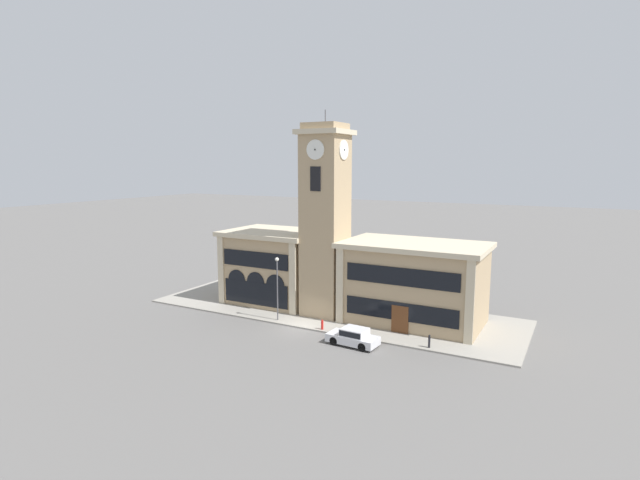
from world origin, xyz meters
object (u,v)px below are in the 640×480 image
(street_lamp, at_px, (277,279))
(parked_car_near, at_px, (353,336))
(bollard, at_px, (429,341))
(fire_hydrant, at_px, (322,325))

(street_lamp, bearing_deg, parked_car_near, -14.44)
(bollard, bearing_deg, parked_car_near, -160.39)
(fire_hydrant, bearing_deg, street_lamp, 175.43)
(parked_car_near, height_order, fire_hydrant, parked_car_near)
(parked_car_near, xyz_separation_m, bollard, (5.66, 2.02, -0.08))
(parked_car_near, height_order, bollard, parked_car_near)
(street_lamp, relative_size, fire_hydrant, 6.81)
(bollard, height_order, fire_hydrant, bollard)
(street_lamp, xyz_separation_m, bollard, (14.42, -0.24, -3.35))
(parked_car_near, height_order, street_lamp, street_lamp)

